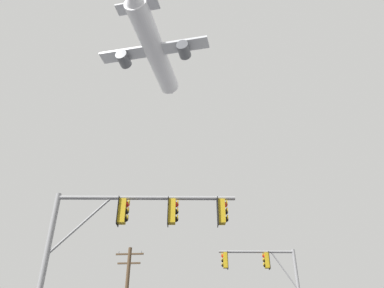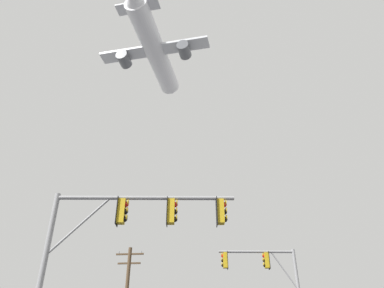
% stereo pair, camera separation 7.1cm
% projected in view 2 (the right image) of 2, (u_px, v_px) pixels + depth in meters
% --- Properties ---
extents(signal_pole_near, '(6.66, 0.94, 6.40)m').
position_uv_depth(signal_pole_near, '(124.00, 232.00, 12.58)').
color(signal_pole_near, gray).
rests_on(signal_pole_near, ground).
extents(signal_pole_far, '(4.72, 0.76, 6.76)m').
position_uv_depth(signal_pole_far, '(272.00, 279.00, 21.22)').
color(signal_pole_far, gray).
rests_on(signal_pole_far, ground).
extents(airplane, '(19.22, 24.88, 6.77)m').
position_uv_depth(airplane, '(155.00, 51.00, 61.62)').
color(airplane, white).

